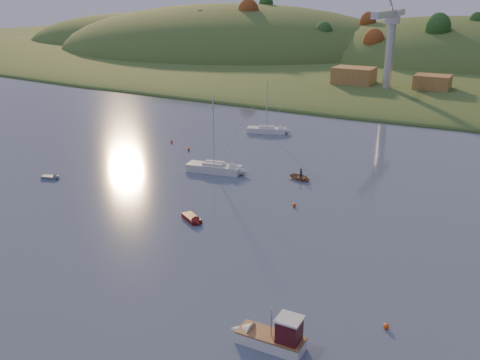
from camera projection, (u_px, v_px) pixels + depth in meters
The scene contains 22 objects.
ground at pixel (11, 331), 45.34m from camera, with size 500.00×500.00×0.00m, color #313E50.
far_shore at pixel (443, 56), 236.15m from camera, with size 620.00×220.00×1.50m, color #2A451B.
shore_slope at pixel (412, 76), 182.22m from camera, with size 640.00×150.00×7.00m, color #2A451B.
hill_left_far at pixel (135, 43), 295.30m from camera, with size 120.00×100.00×32.00m, color #2A451B.
hill_left at pixel (232, 52), 251.53m from camera, with size 170.00×140.00×44.00m, color #2A451B.
hill_center at pixel (461, 63), 215.08m from camera, with size 140.00×120.00×36.00m, color #2A451B.
hillside_trees at pixel (423, 69), 198.82m from camera, with size 280.00×50.00×32.00m, color #1B491A, non-canonical shape.
wharf at pixel (399, 93), 143.91m from camera, with size 42.00×16.00×2.40m, color slate.
shed_west at pixel (354, 76), 149.36m from camera, with size 11.00×8.00×4.80m, color #9C6334.
shed_east at pixel (432, 83), 140.92m from camera, with size 9.00×7.00×4.00m, color #9C6334.
dock_crane at pixel (390, 33), 136.93m from camera, with size 3.20×28.00×20.30m.
fishing_boat at pixel (266, 335), 43.29m from camera, with size 6.52×2.09×4.15m.
sailboat_near at pixel (214, 167), 84.88m from camera, with size 9.06×4.02×12.14m.
sailboat_far at pixel (266, 129), 108.39m from camera, with size 8.13×4.65×10.80m.
canoe at pixel (301, 177), 81.57m from camera, with size 2.59×3.62×0.75m, color #997254.
paddler at pixel (301, 175), 81.44m from camera, with size 0.57×0.37×1.55m, color black.
red_tender at pixel (194, 220), 66.50m from camera, with size 3.99×3.16×1.32m.
grey_dinghy at pixel (53, 178), 81.92m from camera, with size 3.10×1.91×1.09m.
buoy_0 at pixel (386, 326), 45.56m from camera, with size 0.50×0.50×0.50m, color #FD4E0D.
buoy_1 at pixel (294, 205), 71.38m from camera, with size 0.50×0.50×0.50m, color #FD4E0D.
buoy_2 at pixel (171, 141), 101.64m from camera, with size 0.50×0.50×0.50m, color #FD4E0D.
buoy_3 at pixel (189, 149), 96.69m from camera, with size 0.50×0.50×0.50m, color #FD4E0D.
Camera 1 is at (35.40, -24.60, 27.23)m, focal length 40.00 mm.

